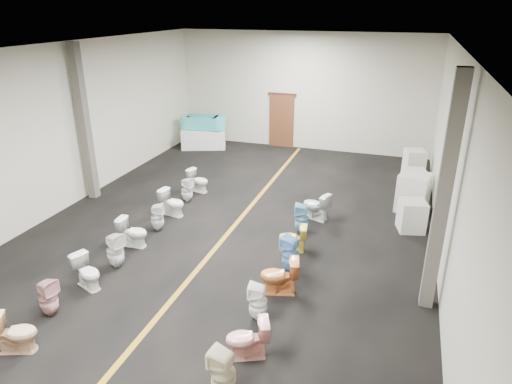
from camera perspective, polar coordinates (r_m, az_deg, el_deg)
floor at (r=11.68m, az=-3.57°, el=-5.23°), size 16.00×16.00×0.00m
ceiling at (r=10.39m, az=-4.18°, el=17.33°), size 16.00×16.00×0.00m
wall_back at (r=18.28m, az=5.82°, el=12.34°), size 10.00×0.00×10.00m
wall_left at (r=13.48m, az=-24.10°, el=6.90°), size 0.00×16.00×16.00m
wall_right at (r=10.13m, az=23.40°, el=2.33°), size 0.00×16.00×16.00m
aisle_stripe at (r=11.68m, az=-3.57°, el=-5.22°), size 0.12×15.60×0.01m
back_door at (r=18.66m, az=3.22°, el=8.86°), size 1.00×0.10×2.10m
door_frame at (r=18.45m, az=3.30°, el=12.09°), size 1.15×0.08×0.10m
column_left at (r=14.05m, az=-20.67°, el=7.98°), size 0.25×0.25×4.50m
column_right at (r=8.70m, az=22.34°, el=-0.67°), size 0.25×0.25×4.50m
display_table at (r=18.70m, az=-6.56°, el=6.67°), size 1.93×1.43×0.77m
bathtub at (r=18.53m, az=-6.65°, el=8.71°), size 1.85×0.81×0.55m
appliance_crate_a at (r=12.34m, az=18.89°, el=-2.82°), size 0.77×0.77×0.81m
appliance_crate_b at (r=13.46m, az=19.05°, el=-0.07°), size 0.95×0.95×1.09m
appliance_crate_c at (r=14.72m, az=19.04°, el=1.18°), size 0.80×0.80×0.77m
appliance_crate_d at (r=16.37m, az=19.15°, el=3.48°), size 0.78×0.78×0.89m
toilet_left_2 at (r=8.87m, az=-27.86°, el=-15.29°), size 0.80×0.63×0.72m
toilet_left_3 at (r=9.49m, az=-24.55°, el=-11.90°), size 0.41×0.40×0.76m
toilet_left_4 at (r=10.06m, az=-20.33°, el=-9.36°), size 0.78×0.62×0.70m
toilet_left_5 at (r=10.55m, az=-17.19°, el=-6.97°), size 0.47×0.47×0.83m
toilet_left_6 at (r=11.34m, az=-15.12°, el=-4.88°), size 0.73×0.45×0.72m
toilet_left_7 at (r=11.96m, az=-12.25°, el=-3.09°), size 0.41×0.41×0.73m
toilet_left_8 at (r=12.74m, az=-10.41°, el=-1.32°), size 0.78×0.52×0.73m
toilet_left_9 at (r=13.53m, az=-8.64°, el=0.27°), size 0.39×0.39×0.74m
toilet_left_10 at (r=14.25m, az=-7.22°, el=1.42°), size 0.76×0.53×0.70m
toilet_right_2 at (r=7.19m, az=-4.12°, el=-21.68°), size 0.43×0.42×0.82m
toilet_right_3 at (r=7.80m, az=-1.09°, el=-17.91°), size 0.81×0.66×0.72m
toilet_right_4 at (r=8.57m, az=0.25°, el=-13.58°), size 0.38×0.38×0.75m
toilet_right_5 at (r=9.26m, az=2.94°, el=-10.45°), size 0.85×0.61×0.78m
toilet_right_6 at (r=9.96m, az=4.33°, el=-7.73°), size 0.47×0.46×0.84m
toilet_right_7 at (r=10.78m, az=4.60°, el=-5.78°), size 0.71×0.47×0.67m
toilet_right_8 at (r=11.61m, az=5.75°, el=-3.30°), size 0.41×0.41×0.79m
toilet_right_9 at (r=12.39m, az=7.50°, el=-1.72°), size 0.86×0.67×0.77m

